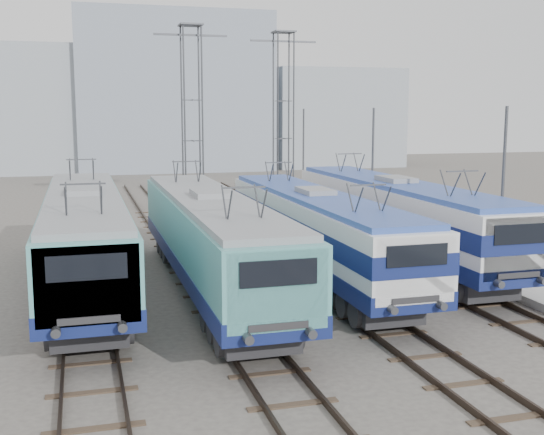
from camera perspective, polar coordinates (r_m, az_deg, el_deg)
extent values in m
plane|color=#514C47|center=(22.50, 2.65, -8.73)|extent=(160.00, 160.00, 0.00)
cube|color=#9E9E99|center=(33.71, 14.93, -2.82)|extent=(4.00, 70.00, 0.30)
cube|color=navy|center=(27.02, -15.33, -2.98)|extent=(2.90, 18.30, 0.61)
cube|color=teal|center=(26.80, -15.44, -0.42)|extent=(2.85, 18.30, 1.83)
cube|color=teal|center=(18.21, -15.18, -5.29)|extent=(2.62, 0.71, 2.07)
cube|color=gray|center=(26.66, -15.53, 1.73)|extent=(2.62, 17.57, 0.20)
cube|color=#262628|center=(21.28, -15.08, -8.27)|extent=(2.14, 3.66, 0.69)
cube|color=#262628|center=(33.15, -15.39, -2.17)|extent=(2.14, 3.66, 0.69)
cube|color=navy|center=(25.62, -5.16, -3.36)|extent=(2.87, 18.12, 0.60)
cube|color=teal|center=(25.39, -5.20, -0.70)|extent=(2.82, 18.12, 1.81)
cube|color=teal|center=(17.12, 0.21, -5.95)|extent=(2.59, 0.70, 2.05)
cube|color=gray|center=(25.24, -5.23, 1.56)|extent=(2.59, 17.39, 0.20)
cube|color=#262628|center=(20.10, -1.91, -8.99)|extent=(2.11, 3.62, 0.68)
cube|color=#262628|center=(31.60, -7.17, -2.46)|extent=(2.11, 3.62, 0.68)
cube|color=navy|center=(27.77, 3.60, -2.50)|extent=(2.75, 17.33, 0.58)
cube|color=silver|center=(27.56, 3.63, -0.15)|extent=(2.70, 17.33, 1.73)
cube|color=navy|center=(27.57, 3.63, -0.25)|extent=(2.74, 17.35, 0.67)
cube|color=silver|center=(20.07, 11.54, -4.21)|extent=(2.48, 0.67, 1.96)
cube|color=#2E4B9C|center=(27.43, 3.65, 1.84)|extent=(2.48, 16.63, 0.19)
cube|color=#262628|center=(22.72, 8.45, -7.03)|extent=(2.02, 3.47, 0.65)
cube|color=#262628|center=(33.31, 0.30, -1.84)|extent=(2.02, 3.47, 0.65)
cube|color=navy|center=(31.26, 10.21, -1.24)|extent=(2.88, 18.17, 0.61)
cube|color=silver|center=(31.07, 10.27, 0.96)|extent=(2.83, 18.17, 1.82)
cube|color=navy|center=(31.08, 10.27, 0.87)|extent=(2.87, 18.19, 0.71)
cube|color=silver|center=(23.67, 19.54, -2.30)|extent=(2.60, 0.71, 2.06)
cube|color=#2E4B9C|center=(30.95, 10.32, 2.81)|extent=(2.60, 17.44, 0.20)
cube|color=#262628|center=(26.22, 15.97, -5.08)|extent=(2.12, 3.63, 0.68)
cube|color=#262628|center=(36.84, 6.07, -0.82)|extent=(2.12, 3.63, 0.68)
cylinder|color=#3F4247|center=(42.26, -7.31, 7.70)|extent=(0.10, 0.10, 12.00)
cylinder|color=#3F4247|center=(42.44, -5.82, 7.73)|extent=(0.10, 0.10, 12.00)
cylinder|color=#3F4247|center=(43.35, -7.52, 7.72)|extent=(0.10, 0.10, 12.00)
cylinder|color=#3F4247|center=(43.52, -6.08, 7.75)|extent=(0.10, 0.10, 12.00)
cube|color=#3F4247|center=(43.13, -6.82, 14.92)|extent=(4.50, 0.12, 0.12)
cylinder|color=#3F4247|center=(45.62, 0.49, 7.85)|extent=(0.10, 0.10, 12.00)
cylinder|color=#3F4247|center=(45.94, 1.82, 7.85)|extent=(0.10, 0.10, 12.00)
cylinder|color=#3F4247|center=(46.67, 0.11, 7.87)|extent=(0.10, 0.10, 12.00)
cylinder|color=#3F4247|center=(46.99, 1.41, 7.88)|extent=(0.10, 0.10, 12.00)
cube|color=#3F4247|center=(46.52, 0.98, 14.53)|extent=(4.50, 0.12, 0.12)
cylinder|color=#3F4247|center=(27.33, 18.70, 1.47)|extent=(0.12, 0.12, 7.00)
cylinder|color=#3F4247|center=(37.78, 8.39, 3.75)|extent=(0.12, 0.12, 7.00)
cylinder|color=#3F4247|center=(48.94, 2.64, 4.98)|extent=(0.12, 0.12, 7.00)
cube|color=#8D969F|center=(82.65, -20.98, 8.41)|extent=(18.00, 12.00, 14.00)
cube|color=gray|center=(83.07, -8.41, 10.27)|extent=(22.00, 14.00, 18.00)
cube|color=#8D969F|center=(87.92, 4.81, 8.30)|extent=(16.00, 12.00, 12.00)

